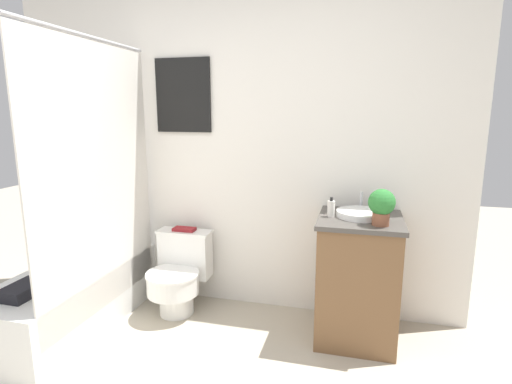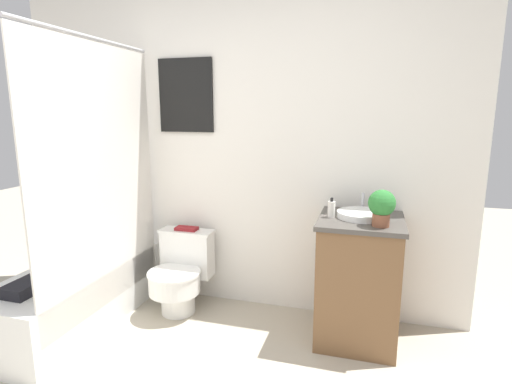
{
  "view_description": "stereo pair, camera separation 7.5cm",
  "coord_description": "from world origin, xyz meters",
  "px_view_note": "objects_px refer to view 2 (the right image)",
  "views": [
    {
      "loc": [
        0.96,
        -1.08,
        1.51
      ],
      "look_at": [
        0.32,
        1.37,
        1.01
      ],
      "focal_mm": 28.0,
      "sensor_mm": 36.0,
      "label": 1
    },
    {
      "loc": [
        1.03,
        -1.06,
        1.51
      ],
      "look_at": [
        0.32,
        1.37,
        1.01
      ],
      "focal_mm": 28.0,
      "sensor_mm": 36.0,
      "label": 2
    }
  ],
  "objects_px": {
    "sink": "(362,214)",
    "soap_bottle": "(331,209)",
    "potted_plant": "(382,206)",
    "book_on_tank": "(187,229)",
    "toilet": "(181,273)"
  },
  "relations": [
    {
      "from": "toilet",
      "to": "book_on_tank",
      "type": "bearing_deg",
      "value": 90.0
    },
    {
      "from": "sink",
      "to": "book_on_tank",
      "type": "distance_m",
      "value": 1.36
    },
    {
      "from": "sink",
      "to": "book_on_tank",
      "type": "relative_size",
      "value": 2.04
    },
    {
      "from": "toilet",
      "to": "soap_bottle",
      "type": "relative_size",
      "value": 4.61
    },
    {
      "from": "potted_plant",
      "to": "book_on_tank",
      "type": "distance_m",
      "value": 1.52
    },
    {
      "from": "soap_bottle",
      "to": "potted_plant",
      "type": "bearing_deg",
      "value": -22.26
    },
    {
      "from": "sink",
      "to": "soap_bottle",
      "type": "relative_size",
      "value": 2.68
    },
    {
      "from": "toilet",
      "to": "potted_plant",
      "type": "relative_size",
      "value": 2.71
    },
    {
      "from": "potted_plant",
      "to": "book_on_tank",
      "type": "bearing_deg",
      "value": 167.45
    },
    {
      "from": "sink",
      "to": "soap_bottle",
      "type": "xyz_separation_m",
      "value": [
        -0.19,
        -0.05,
        0.03
      ]
    },
    {
      "from": "sink",
      "to": "potted_plant",
      "type": "height_order",
      "value": "potted_plant"
    },
    {
      "from": "soap_bottle",
      "to": "book_on_tank",
      "type": "height_order",
      "value": "soap_bottle"
    },
    {
      "from": "sink",
      "to": "soap_bottle",
      "type": "height_order",
      "value": "same"
    },
    {
      "from": "sink",
      "to": "book_on_tank",
      "type": "height_order",
      "value": "sink"
    },
    {
      "from": "book_on_tank",
      "to": "sink",
      "type": "bearing_deg",
      "value": -6.24
    }
  ]
}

